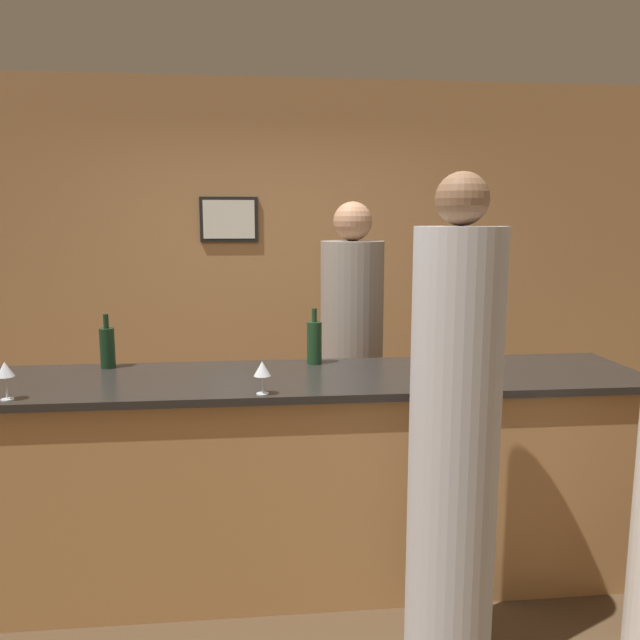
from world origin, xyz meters
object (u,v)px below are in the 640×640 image
at_px(bartender, 351,370).
at_px(wine_bottle_0, 107,347).
at_px(guest_0, 454,449).
at_px(wine_bottle_1, 314,342).

xyz_separation_m(bartender, wine_bottle_0, (-1.30, -0.47, 0.26)).
bearing_deg(bartender, wine_bottle_0, 20.01).
bearing_deg(wine_bottle_0, guest_0, -32.94).
relative_size(wine_bottle_0, wine_bottle_1, 0.94).
bearing_deg(bartender, wine_bottle_1, 61.25).
height_order(guest_0, wine_bottle_1, guest_0).
distance_m(guest_0, wine_bottle_1, 1.06).
xyz_separation_m(wine_bottle_0, wine_bottle_1, (1.03, -0.02, 0.01)).
height_order(guest_0, wine_bottle_0, guest_0).
height_order(bartender, guest_0, guest_0).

